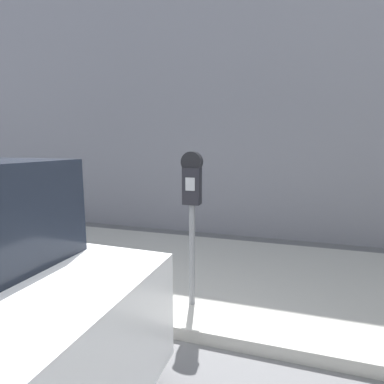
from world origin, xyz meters
name	(u,v)px	position (x,y,z in m)	size (l,w,h in m)	color
sidewalk	(187,271)	(0.00, 2.20, 0.06)	(24.00, 2.80, 0.13)	#ADAAA3
building_facade	(221,72)	(0.00, 4.43, 3.25)	(24.00, 0.30, 6.50)	gray
parking_meter	(192,198)	(0.36, 1.26, 1.29)	(0.21, 0.13, 1.64)	slate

